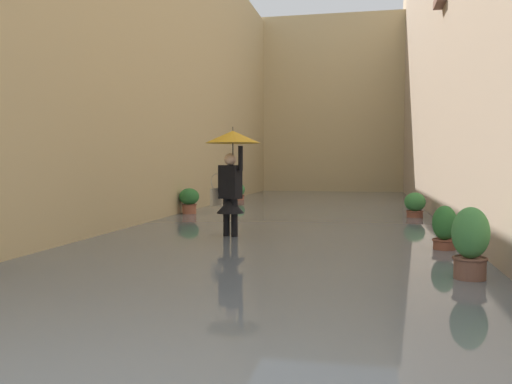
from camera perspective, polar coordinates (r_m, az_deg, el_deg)
ground_plane at (r=13.48m, az=4.99°, el=-3.01°), size 60.00×60.00×0.00m
flood_water at (r=13.47m, az=5.00°, el=-2.74°), size 7.16×28.61×0.12m
building_facade_left at (r=13.88m, az=22.75°, el=15.77°), size 2.04×26.61×9.07m
building_facade_right at (r=14.68m, az=-11.40°, el=13.15°), size 2.04×26.61×8.01m
building_facade_far at (r=25.70m, az=8.28°, el=9.04°), size 9.96×1.80×8.18m
person_wading at (r=9.51m, az=-2.64°, el=3.10°), size 0.99×0.99×2.08m
potted_plant_near_left at (r=6.55m, az=21.94°, el=-5.36°), size 0.42×0.42×0.94m
potted_plant_mid_right at (r=18.80m, az=-1.73°, el=-0.10°), size 0.35×0.35×0.70m
potted_plant_near_right at (r=13.89m, az=-7.16°, el=-0.96°), size 0.51×0.51×0.78m
potted_plant_far_left at (r=13.44m, az=16.63°, el=-1.43°), size 0.50×0.50×0.73m
potted_plant_mid_left at (r=8.63m, az=19.51°, el=-3.92°), size 0.37×0.37×0.79m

